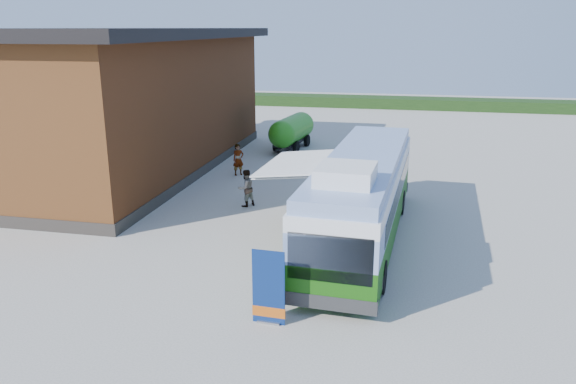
% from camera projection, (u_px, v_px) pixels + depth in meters
% --- Properties ---
extents(ground, '(100.00, 100.00, 0.00)m').
position_uv_depth(ground, '(284.00, 251.00, 19.69)').
color(ground, '#BCB7AD').
rests_on(ground, ground).
extents(barn, '(9.60, 21.20, 7.50)m').
position_uv_depth(barn, '(134.00, 104.00, 30.18)').
color(barn, brown).
rests_on(barn, ground).
extents(hedge, '(40.00, 3.00, 1.00)m').
position_uv_depth(hedge, '(452.00, 104.00, 53.58)').
color(hedge, '#264419').
rests_on(hedge, ground).
extents(bus, '(3.23, 12.28, 3.74)m').
position_uv_depth(bus, '(362.00, 195.00, 20.05)').
color(bus, '#1C6711').
rests_on(bus, ground).
extents(awning, '(2.88, 4.39, 0.52)m').
position_uv_depth(awning, '(305.00, 164.00, 20.64)').
color(awning, white).
rests_on(awning, ground).
extents(banner, '(0.90, 0.21, 2.07)m').
position_uv_depth(banner, '(269.00, 294.00, 14.64)').
color(banner, navy).
rests_on(banner, ground).
extents(picnic_table, '(1.51, 1.44, 0.69)m').
position_uv_depth(picnic_table, '(335.00, 266.00, 17.18)').
color(picnic_table, '#AE7C52').
rests_on(picnic_table, ground).
extents(person_a, '(0.72, 0.69, 1.67)m').
position_uv_depth(person_a, '(238.00, 160.00, 29.59)').
color(person_a, '#999999').
rests_on(person_a, ground).
extents(person_b, '(0.98, 1.01, 1.64)m').
position_uv_depth(person_b, '(246.00, 188.00, 24.41)').
color(person_b, '#999999').
rests_on(person_b, ground).
extents(slurry_tanker, '(2.17, 5.71, 2.12)m').
position_uv_depth(slurry_tanker, '(292.00, 130.00, 35.92)').
color(slurry_tanker, '#2B8F1A').
rests_on(slurry_tanker, ground).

